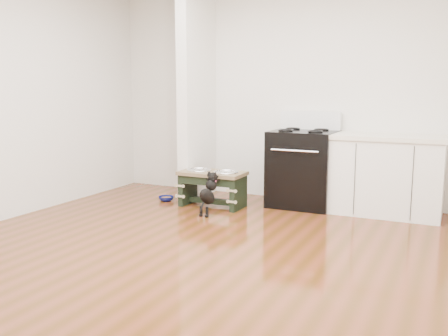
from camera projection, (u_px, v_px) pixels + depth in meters
ground at (201, 255)px, 4.32m from camera, size 5.00×5.00×0.00m
room_shell at (199, 65)px, 4.06m from camera, size 5.00×5.00×5.00m
partition_wall at (197, 94)px, 6.48m from camera, size 0.15×0.80×2.70m
oven_range at (303, 167)px, 6.06m from camera, size 0.76×0.69×1.14m
cabinet_run at (387, 175)px, 5.66m from camera, size 1.24×0.64×0.91m
dog_feeder at (212, 182)px, 6.04m from camera, size 0.79×0.42×0.45m
puppy at (209, 192)px, 5.67m from camera, size 0.14×0.41×0.48m
floor_bowl at (166, 199)px, 6.38m from camera, size 0.22×0.22×0.06m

